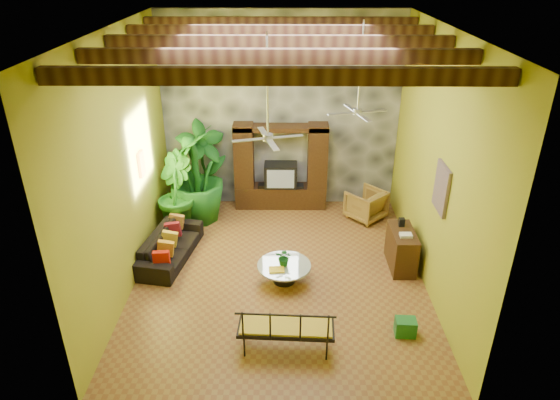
{
  "coord_description": "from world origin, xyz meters",
  "views": [
    {
      "loc": [
        0.09,
        -8.83,
        6.18
      ],
      "look_at": [
        0.01,
        0.2,
        1.65
      ],
      "focal_mm": 32.0,
      "sensor_mm": 36.0,
      "label": 1
    }
  ],
  "objects_px": {
    "tall_plant_c": "(196,175)",
    "green_bin": "(405,327)",
    "sofa": "(170,246)",
    "side_console": "(401,249)",
    "iron_bench": "(286,328)",
    "ceiling_fan_back": "(358,102)",
    "tall_plant_b": "(174,193)",
    "entertainment_center": "(281,173)",
    "coffee_table": "(284,271)",
    "tall_plant_a": "(204,168)",
    "wicker_armchair": "(366,204)",
    "ceiling_fan_front": "(268,126)"
  },
  "relations": [
    {
      "from": "iron_bench",
      "to": "sofa",
      "type": "bearing_deg",
      "value": 134.23
    },
    {
      "from": "tall_plant_c",
      "to": "tall_plant_a",
      "type": "bearing_deg",
      "value": 76.77
    },
    {
      "from": "tall_plant_b",
      "to": "wicker_armchair",
      "type": "bearing_deg",
      "value": 6.88
    },
    {
      "from": "tall_plant_b",
      "to": "ceiling_fan_back",
      "type": "bearing_deg",
      "value": -9.78
    },
    {
      "from": "sofa",
      "to": "coffee_table",
      "type": "xyz_separation_m",
      "value": [
        2.53,
        -0.85,
        -0.05
      ]
    },
    {
      "from": "sofa",
      "to": "side_console",
      "type": "xyz_separation_m",
      "value": [
        5.05,
        -0.27,
        0.12
      ]
    },
    {
      "from": "sofa",
      "to": "tall_plant_b",
      "type": "height_order",
      "value": "tall_plant_b"
    },
    {
      "from": "side_console",
      "to": "green_bin",
      "type": "relative_size",
      "value": 2.95
    },
    {
      "from": "ceiling_fan_back",
      "to": "side_console",
      "type": "distance_m",
      "value": 3.27
    },
    {
      "from": "tall_plant_b",
      "to": "green_bin",
      "type": "xyz_separation_m",
      "value": [
        4.81,
        -3.79,
        -0.81
      ]
    },
    {
      "from": "ceiling_fan_front",
      "to": "wicker_armchair",
      "type": "distance_m",
      "value": 4.8
    },
    {
      "from": "tall_plant_b",
      "to": "green_bin",
      "type": "distance_m",
      "value": 6.18
    },
    {
      "from": "tall_plant_a",
      "to": "tall_plant_b",
      "type": "height_order",
      "value": "tall_plant_a"
    },
    {
      "from": "ceiling_fan_front",
      "to": "tall_plant_b",
      "type": "relative_size",
      "value": 0.96
    },
    {
      "from": "coffee_table",
      "to": "iron_bench",
      "type": "relative_size",
      "value": 0.67
    },
    {
      "from": "tall_plant_c",
      "to": "iron_bench",
      "type": "relative_size",
      "value": 1.47
    },
    {
      "from": "wicker_armchair",
      "to": "tall_plant_a",
      "type": "bearing_deg",
      "value": -48.0
    },
    {
      "from": "wicker_armchair",
      "to": "coffee_table",
      "type": "height_order",
      "value": "wicker_armchair"
    },
    {
      "from": "tall_plant_a",
      "to": "iron_bench",
      "type": "xyz_separation_m",
      "value": [
        2.1,
        -5.24,
        -0.68
      ]
    },
    {
      "from": "entertainment_center",
      "to": "ceiling_fan_front",
      "type": "xyz_separation_m",
      "value": [
        -0.2,
        -3.54,
        2.44
      ]
    },
    {
      "from": "entertainment_center",
      "to": "tall_plant_a",
      "type": "height_order",
      "value": "tall_plant_a"
    },
    {
      "from": "entertainment_center",
      "to": "tall_plant_a",
      "type": "xyz_separation_m",
      "value": [
        -1.97,
        -0.24,
        0.24
      ]
    },
    {
      "from": "iron_bench",
      "to": "green_bin",
      "type": "height_order",
      "value": "iron_bench"
    },
    {
      "from": "tall_plant_c",
      "to": "side_console",
      "type": "height_order",
      "value": "tall_plant_c"
    },
    {
      "from": "entertainment_center",
      "to": "green_bin",
      "type": "distance_m",
      "value": 5.56
    },
    {
      "from": "entertainment_center",
      "to": "coffee_table",
      "type": "bearing_deg",
      "value": -88.39
    },
    {
      "from": "ceiling_fan_front",
      "to": "ceiling_fan_back",
      "type": "bearing_deg",
      "value": 41.63
    },
    {
      "from": "entertainment_center",
      "to": "side_console",
      "type": "bearing_deg",
      "value": -47.26
    },
    {
      "from": "tall_plant_a",
      "to": "tall_plant_b",
      "type": "xyz_separation_m",
      "value": [
        -0.58,
        -0.99,
        -0.24
      ]
    },
    {
      "from": "tall_plant_c",
      "to": "green_bin",
      "type": "relative_size",
      "value": 6.65
    },
    {
      "from": "coffee_table",
      "to": "green_bin",
      "type": "height_order",
      "value": "coffee_table"
    },
    {
      "from": "entertainment_center",
      "to": "side_console",
      "type": "height_order",
      "value": "entertainment_center"
    },
    {
      "from": "ceiling_fan_back",
      "to": "iron_bench",
      "type": "distance_m",
      "value": 4.78
    },
    {
      "from": "entertainment_center",
      "to": "green_bin",
      "type": "height_order",
      "value": "entertainment_center"
    },
    {
      "from": "iron_bench",
      "to": "tall_plant_c",
      "type": "bearing_deg",
      "value": 117.78
    },
    {
      "from": "entertainment_center",
      "to": "sofa",
      "type": "distance_m",
      "value": 3.59
    },
    {
      "from": "tall_plant_a",
      "to": "iron_bench",
      "type": "relative_size",
      "value": 1.46
    },
    {
      "from": "tall_plant_c",
      "to": "iron_bench",
      "type": "bearing_deg",
      "value": -65.04
    },
    {
      "from": "side_console",
      "to": "tall_plant_b",
      "type": "bearing_deg",
      "value": 162.34
    },
    {
      "from": "wicker_armchair",
      "to": "tall_plant_a",
      "type": "relative_size",
      "value": 0.35
    },
    {
      "from": "ceiling_fan_front",
      "to": "wicker_armchair",
      "type": "bearing_deg",
      "value": 50.51
    },
    {
      "from": "sofa",
      "to": "coffee_table",
      "type": "height_order",
      "value": "sofa"
    },
    {
      "from": "entertainment_center",
      "to": "wicker_armchair",
      "type": "distance_m",
      "value": 2.35
    },
    {
      "from": "entertainment_center",
      "to": "ceiling_fan_front",
      "type": "distance_m",
      "value": 4.3
    },
    {
      "from": "iron_bench",
      "to": "tall_plant_a",
      "type": "bearing_deg",
      "value": 114.66
    },
    {
      "from": "entertainment_center",
      "to": "green_bin",
      "type": "xyz_separation_m",
      "value": [
        2.27,
        -5.01,
        -0.81
      ]
    },
    {
      "from": "entertainment_center",
      "to": "iron_bench",
      "type": "xyz_separation_m",
      "value": [
        0.13,
        -5.47,
        -0.43
      ]
    },
    {
      "from": "green_bin",
      "to": "tall_plant_a",
      "type": "bearing_deg",
      "value": 131.56
    },
    {
      "from": "sofa",
      "to": "iron_bench",
      "type": "distance_m",
      "value": 3.88
    },
    {
      "from": "tall_plant_a",
      "to": "green_bin",
      "type": "distance_m",
      "value": 6.47
    }
  ]
}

